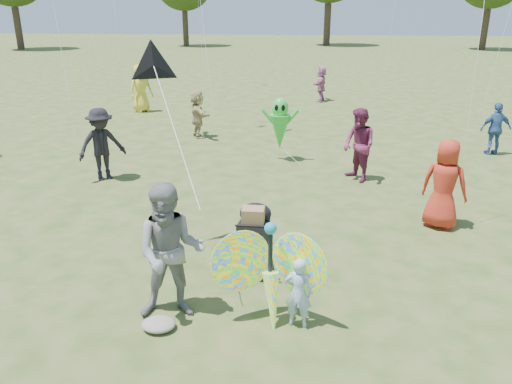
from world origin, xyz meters
TOP-DOWN VIEW (x-y plane):
  - ground at (0.00, 0.00)m, footprint 160.00×160.00m
  - child_girl at (0.59, -0.58)m, footprint 0.39×0.29m
  - adult_man at (-1.10, -0.52)m, footprint 1.03×0.87m
  - grey_bag at (-1.22, -0.88)m, footprint 0.45×0.37m
  - crowd_a at (3.21, 2.96)m, footprint 1.00×0.87m
  - crowd_b at (-4.36, 4.99)m, footprint 1.30×1.24m
  - crowd_c at (5.91, 8.42)m, footprint 0.93×0.51m
  - crowd_d at (-3.02, 9.52)m, footprint 1.07×1.46m
  - crowd_e at (1.83, 5.60)m, footprint 1.03×1.09m
  - crowd_g at (-6.27, 13.52)m, footprint 1.10×1.07m
  - crowd_j at (1.03, 16.96)m, footprint 0.75×1.50m
  - jogging_stroller at (-0.16, 0.90)m, footprint 0.53×1.06m
  - butterfly_kite at (0.23, -0.52)m, footprint 1.74×0.75m
  - delta_kite_rig at (-1.84, 1.62)m, footprint 1.60×2.37m
  - alien_kite at (-0.18, 7.13)m, footprint 1.12×0.69m

SIDE VIEW (x-z plane):
  - ground at x=0.00m, z-range 0.00..0.00m
  - grey_bag at x=-1.22m, z-range 0.00..0.14m
  - child_girl at x=0.59m, z-range 0.00..0.99m
  - jogging_stroller at x=-0.16m, z-range 0.07..1.16m
  - butterfly_kite at x=0.23m, z-range -0.12..1.51m
  - crowd_c at x=5.91m, z-range 0.00..1.50m
  - crowd_d at x=-3.02m, z-range 0.00..1.53m
  - crowd_j at x=1.03m, z-range 0.00..1.54m
  - crowd_a at x=3.21m, z-range 0.00..1.73m
  - crowd_b at x=-4.36m, z-range 0.00..1.77m
  - crowd_e at x=1.83m, z-range 0.00..1.78m
  - adult_man at x=-1.10m, z-range 0.00..1.90m
  - crowd_g at x=-6.27m, z-range 0.00..1.91m
  - alien_kite at x=-0.18m, z-range 0.10..1.84m
  - delta_kite_rig at x=-1.84m, z-range 2.11..4.11m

